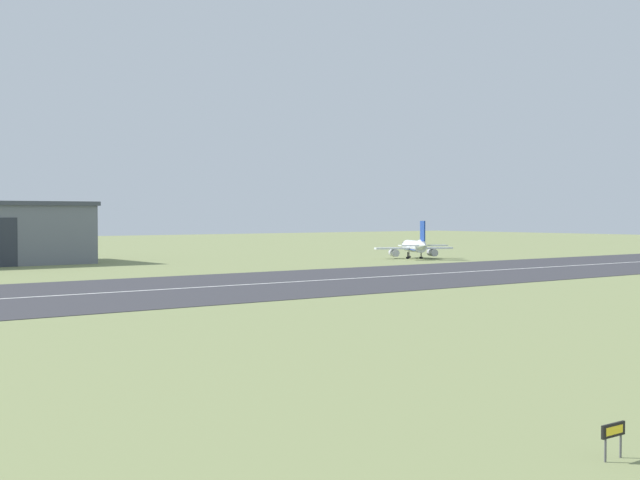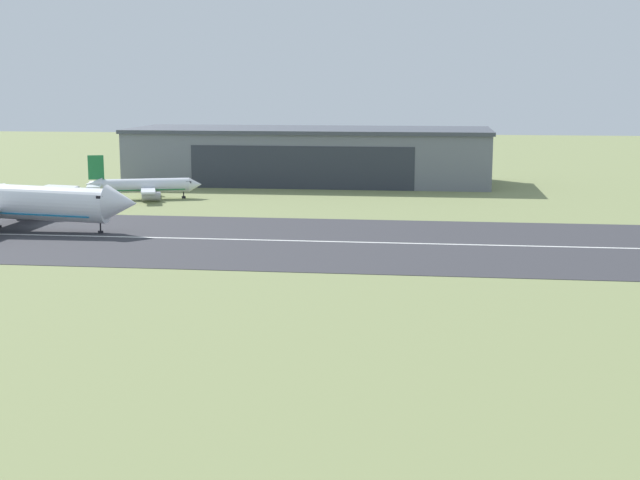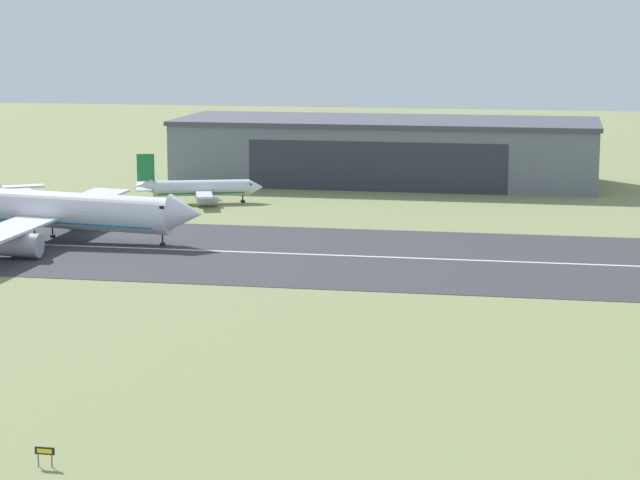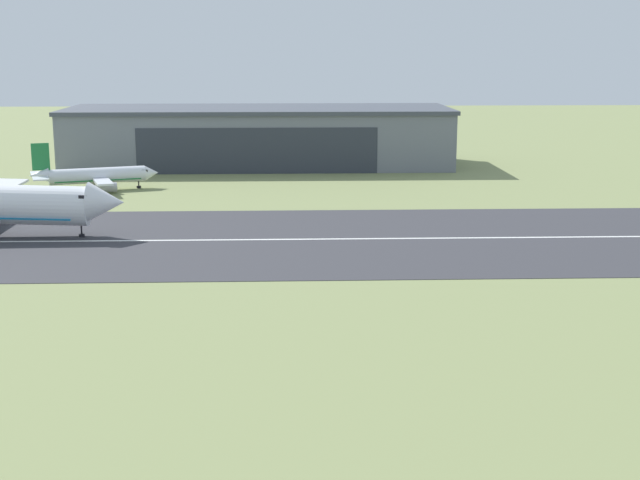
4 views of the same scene
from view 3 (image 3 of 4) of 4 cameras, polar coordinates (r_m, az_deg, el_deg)
ground_plane at (r=121.33m, az=3.85°, el=-6.29°), size 710.44×710.44×0.00m
runway_strip at (r=179.37m, az=6.20°, el=-0.91°), size 470.44×45.96×0.06m
runway_centreline at (r=179.36m, az=6.20°, el=-0.89°), size 423.40×0.70×0.01m
hangar_building at (r=261.43m, az=3.05°, el=4.10°), size 87.32×29.84×13.30m
airplane_landing at (r=197.23m, az=-12.75°, el=1.35°), size 53.50×58.86×17.51m
airplane_parked_west at (r=233.14m, az=-5.54°, el=2.36°), size 24.71×19.02×9.38m
runway_sign at (r=99.98m, az=-12.47°, el=-9.45°), size 1.60×0.14×1.59m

